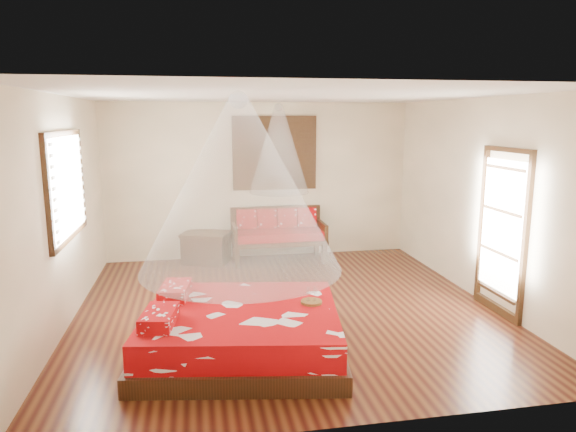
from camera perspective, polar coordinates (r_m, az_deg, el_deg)
The scene contains 10 objects.
room at distance 6.65m, azimuth -0.17°, elevation 1.14°, with size 5.54×5.54×2.84m.
bed at distance 5.72m, azimuth -5.28°, elevation -12.57°, with size 2.41×2.24×0.64m.
daybed at distance 9.16m, azimuth -1.12°, elevation -1.78°, with size 1.65×0.73×0.94m.
storage_chest at distance 9.18m, azimuth -9.08°, elevation -3.46°, with size 0.94×0.82×0.54m.
shutter_panel at distance 9.30m, azimuth -1.49°, elevation 7.01°, with size 1.52×0.06×1.32m.
window_left at distance 6.88m, azimuth -23.34°, elevation 3.10°, with size 0.10×1.74×1.34m.
glazed_door at distance 7.16m, azimuth 22.67°, elevation -1.70°, with size 0.08×1.02×2.16m.
wine_tray at distance 5.76m, azimuth 2.63°, elevation -9.18°, with size 0.24×0.24×0.19m.
mosquito_net_main at distance 5.29m, azimuth -5.37°, elevation 3.52°, with size 2.12×2.12×1.80m, color white.
mosquito_net_daybed at distance 8.83m, azimuth -1.02°, elevation 7.46°, with size 1.03×1.03×1.50m, color white.
Camera 1 is at (-1.16, -6.45, 2.52)m, focal length 32.00 mm.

